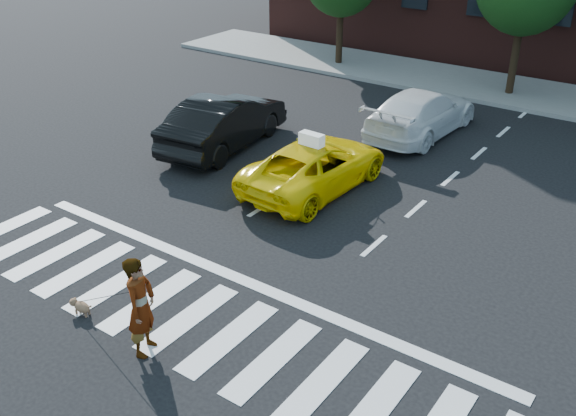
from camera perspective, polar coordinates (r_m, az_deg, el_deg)
The scene contains 10 objects.
ground at distance 12.50m, azimuth -8.84°, elevation -9.67°, with size 120.00×120.00×0.00m, color black.
crosswalk at distance 12.50m, azimuth -8.84°, elevation -9.65°, with size 13.00×2.40×0.01m, color silver.
stop_line at distance 13.45m, azimuth -4.16°, elevation -6.35°, with size 12.00×0.30×0.01m, color silver.
sidewalk_far at distance 26.52m, azimuth 18.32°, elevation 10.02°, with size 30.00×4.00×0.15m, color slate.
taxi at distance 16.98m, azimuth 2.44°, elevation 3.80°, with size 2.14×4.65×1.29m, color yellow.
black_sedan at distance 19.69m, azimuth -5.69°, elevation 7.63°, with size 1.70×4.88×1.61m, color black.
white_suv at distance 21.10m, azimuth 11.76°, elevation 8.32°, with size 2.02×4.96×1.44m, color silver.
woman at distance 11.34m, azimuth -12.94°, elevation -8.54°, with size 0.69×0.45×1.90m, color #999999.
dog at distance 12.99m, azimuth -18.00°, elevation -8.29°, with size 0.54×0.28×0.31m.
taxi_sign at distance 16.51m, azimuth 2.11°, elevation 6.13°, with size 0.65×0.28×0.32m, color white.
Camera 1 is at (7.21, -6.91, 7.53)m, focal length 40.00 mm.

